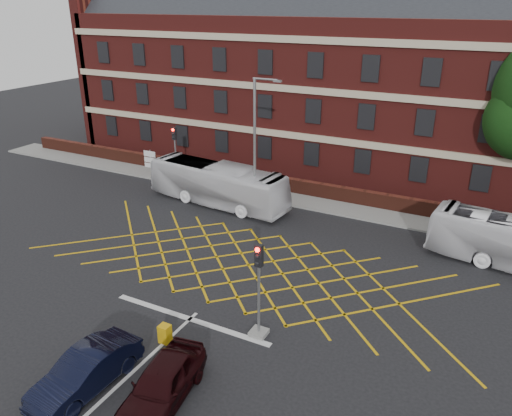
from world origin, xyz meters
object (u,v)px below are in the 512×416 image
at_px(bus_left, 218,184).
at_px(traffic_light_far, 176,160).
at_px(car_navy, 86,371).
at_px(car_maroon, 162,383).
at_px(direction_signs, 150,160).
at_px(traffic_light_near, 259,299).
at_px(utility_cabinet, 165,334).
at_px(street_lamp, 256,171).

height_order(bus_left, traffic_light_far, traffic_light_far).
height_order(bus_left, car_navy, bus_left).
bearing_deg(car_navy, bus_left, 109.16).
xyz_separation_m(car_navy, traffic_light_far, (-10.35, 19.92, 1.03)).
bearing_deg(car_maroon, traffic_light_far, 115.97).
height_order(car_navy, direction_signs, direction_signs).
relative_size(car_navy, direction_signs, 2.03).
relative_size(bus_left, direction_signs, 4.73).
xyz_separation_m(bus_left, traffic_light_near, (9.21, -11.77, 0.31)).
bearing_deg(car_navy, traffic_light_far, 120.39).
height_order(traffic_light_near, utility_cabinet, traffic_light_near).
height_order(street_lamp, direction_signs, street_lamp).
xyz_separation_m(bus_left, street_lamp, (3.19, -0.47, 1.60)).
bearing_deg(utility_cabinet, car_navy, -104.88).
distance_m(traffic_light_near, utility_cabinet, 4.14).
distance_m(bus_left, street_lamp, 3.60).
height_order(car_maroon, street_lamp, street_lamp).
distance_m(car_navy, direction_signs, 23.61).
bearing_deg(utility_cabinet, traffic_light_far, 124.35).
bearing_deg(traffic_light_near, car_navy, -126.23).
bearing_deg(utility_cabinet, bus_left, 113.17).
relative_size(bus_left, traffic_light_far, 2.43).
xyz_separation_m(car_maroon, traffic_light_near, (1.30, 4.89, 1.01)).
relative_size(direction_signs, utility_cabinet, 2.73).
relative_size(traffic_light_near, traffic_light_far, 1.00).
relative_size(car_navy, traffic_light_far, 1.05).
relative_size(bus_left, car_navy, 2.33).
distance_m(bus_left, direction_signs, 8.10).
distance_m(bus_left, utility_cabinet, 15.24).
distance_m(car_navy, traffic_light_far, 22.47).
distance_m(bus_left, traffic_light_near, 14.94).
bearing_deg(traffic_light_far, street_lamp, -19.37).
xyz_separation_m(bus_left, traffic_light_far, (-5.28, 2.50, 0.31)).
bearing_deg(street_lamp, car_navy, -83.66).
relative_size(car_maroon, traffic_light_far, 1.03).
bearing_deg(direction_signs, street_lamp, -14.81).
height_order(car_navy, car_maroon, car_maroon).
distance_m(car_navy, car_maroon, 2.94).
relative_size(traffic_light_near, utility_cabinet, 5.30).
bearing_deg(traffic_light_near, utility_cabinet, -145.55).
bearing_deg(car_maroon, traffic_light_near, 66.57).
bearing_deg(car_maroon, direction_signs, 120.79).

